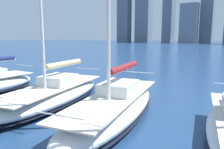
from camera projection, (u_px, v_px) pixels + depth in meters
The scene contains 2 objects.
sailboat_maroon at pixel (115, 106), 10.22m from camera, with size 3.85×9.52×10.43m.
sailboat_tan at pixel (54, 93), 12.79m from camera, with size 4.21×9.52×10.43m.
Camera 1 is at (-5.17, 1.33, 3.86)m, focal length 35.00 mm.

